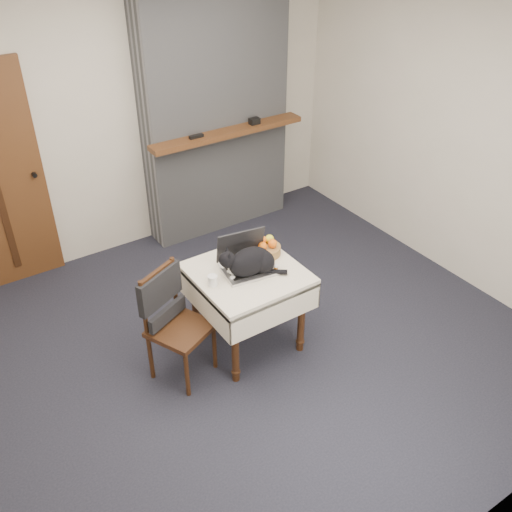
{
  "coord_description": "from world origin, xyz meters",
  "views": [
    {
      "loc": [
        -1.78,
        -2.88,
        3.14
      ],
      "look_at": [
        0.14,
        -0.01,
        0.85
      ],
      "focal_mm": 40.0,
      "sensor_mm": 36.0,
      "label": 1
    }
  ],
  "objects_px": {
    "laptop": "(246,260)",
    "fruit_basket": "(265,248)",
    "pill_bottle": "(276,269)",
    "cream_jar": "(213,281)",
    "side_table": "(247,283)",
    "cat": "(251,262)",
    "chair": "(169,309)"
  },
  "relations": [
    {
      "from": "laptop",
      "to": "side_table",
      "type": "bearing_deg",
      "value": -101.62
    },
    {
      "from": "cream_jar",
      "to": "pill_bottle",
      "type": "xyz_separation_m",
      "value": [
        0.47,
        -0.12,
        -0.01
      ]
    },
    {
      "from": "side_table",
      "to": "chair",
      "type": "relative_size",
      "value": 0.88
    },
    {
      "from": "laptop",
      "to": "pill_bottle",
      "type": "relative_size",
      "value": 6.4
    },
    {
      "from": "laptop",
      "to": "cat",
      "type": "relative_size",
      "value": 0.9
    },
    {
      "from": "laptop",
      "to": "pill_bottle",
      "type": "distance_m",
      "value": 0.24
    },
    {
      "from": "pill_bottle",
      "to": "chair",
      "type": "xyz_separation_m",
      "value": [
        -0.79,
        0.2,
        -0.17
      ]
    },
    {
      "from": "chair",
      "to": "side_table",
      "type": "bearing_deg",
      "value": -30.88
    },
    {
      "from": "laptop",
      "to": "fruit_basket",
      "type": "relative_size",
      "value": 1.78
    },
    {
      "from": "laptop",
      "to": "pill_bottle",
      "type": "height_order",
      "value": "laptop"
    },
    {
      "from": "side_table",
      "to": "cat",
      "type": "xyz_separation_m",
      "value": [
        0.01,
        -0.04,
        0.22
      ]
    },
    {
      "from": "side_table",
      "to": "fruit_basket",
      "type": "relative_size",
      "value": 3.3
    },
    {
      "from": "side_table",
      "to": "cream_jar",
      "type": "xyz_separation_m",
      "value": [
        -0.3,
        -0.01,
        0.15
      ]
    },
    {
      "from": "cat",
      "to": "chair",
      "type": "xyz_separation_m",
      "value": [
        -0.63,
        0.11,
        -0.24
      ]
    },
    {
      "from": "cream_jar",
      "to": "fruit_basket",
      "type": "distance_m",
      "value": 0.57
    },
    {
      "from": "side_table",
      "to": "laptop",
      "type": "distance_m",
      "value": 0.19
    },
    {
      "from": "side_table",
      "to": "cream_jar",
      "type": "height_order",
      "value": "cream_jar"
    },
    {
      "from": "laptop",
      "to": "cat",
      "type": "xyz_separation_m",
      "value": [
        -0.01,
        -0.08,
        0.04
      ]
    },
    {
      "from": "pill_bottle",
      "to": "cream_jar",
      "type": "bearing_deg",
      "value": 165.12
    },
    {
      "from": "cream_jar",
      "to": "side_table",
      "type": "bearing_deg",
      "value": 1.78
    },
    {
      "from": "pill_bottle",
      "to": "fruit_basket",
      "type": "distance_m",
      "value": 0.27
    },
    {
      "from": "fruit_basket",
      "to": "chair",
      "type": "height_order",
      "value": "chair"
    },
    {
      "from": "chair",
      "to": "pill_bottle",
      "type": "bearing_deg",
      "value": -38.93
    },
    {
      "from": "laptop",
      "to": "fruit_basket",
      "type": "distance_m",
      "value": 0.25
    },
    {
      "from": "cat",
      "to": "cream_jar",
      "type": "relative_size",
      "value": 5.78
    },
    {
      "from": "side_table",
      "to": "chair",
      "type": "bearing_deg",
      "value": 173.62
    },
    {
      "from": "side_table",
      "to": "laptop",
      "type": "relative_size",
      "value": 1.85
    },
    {
      "from": "fruit_basket",
      "to": "side_table",
      "type": "bearing_deg",
      "value": -153.46
    },
    {
      "from": "laptop",
      "to": "chair",
      "type": "xyz_separation_m",
      "value": [
        -0.64,
        0.02,
        -0.2
      ]
    },
    {
      "from": "laptop",
      "to": "fruit_basket",
      "type": "bearing_deg",
      "value": 27.86
    },
    {
      "from": "side_table",
      "to": "cream_jar",
      "type": "relative_size",
      "value": 9.6
    },
    {
      "from": "side_table",
      "to": "laptop",
      "type": "bearing_deg",
      "value": 69.25
    }
  ]
}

